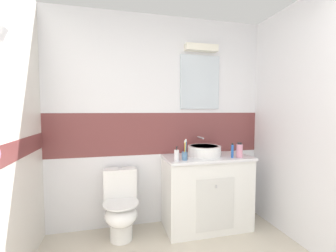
{
  "coord_description": "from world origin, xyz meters",
  "views": [
    {
      "loc": [
        -0.55,
        -0.27,
        1.38
      ],
      "look_at": [
        -0.03,
        1.85,
        1.23
      ],
      "focal_mm": 24.15,
      "sensor_mm": 36.0,
      "label": 1
    }
  ],
  "objects_px": {
    "mouthwash_bottle": "(239,150)",
    "toothpaste_tube_upright": "(232,151)",
    "toothbrush_cup": "(185,155)",
    "soap_dispenser": "(177,155)",
    "sink_basin": "(204,150)",
    "toilet": "(121,206)"
  },
  "relations": [
    {
      "from": "toothbrush_cup",
      "to": "sink_basin",
      "type": "bearing_deg",
      "value": 31.82
    },
    {
      "from": "toilet",
      "to": "mouthwash_bottle",
      "type": "relative_size",
      "value": 4.38
    },
    {
      "from": "toothbrush_cup",
      "to": "soap_dispenser",
      "type": "bearing_deg",
      "value": -179.36
    },
    {
      "from": "mouthwash_bottle",
      "to": "toothpaste_tube_upright",
      "type": "bearing_deg",
      "value": 179.43
    },
    {
      "from": "sink_basin",
      "to": "toothbrush_cup",
      "type": "height_order",
      "value": "toothbrush_cup"
    },
    {
      "from": "toothbrush_cup",
      "to": "soap_dispenser",
      "type": "xyz_separation_m",
      "value": [
        -0.09,
        -0.0,
        0.0
      ]
    },
    {
      "from": "toothbrush_cup",
      "to": "toothpaste_tube_upright",
      "type": "height_order",
      "value": "toothbrush_cup"
    },
    {
      "from": "sink_basin",
      "to": "toothpaste_tube_upright",
      "type": "xyz_separation_m",
      "value": [
        0.26,
        -0.2,
        0.02
      ]
    },
    {
      "from": "sink_basin",
      "to": "mouthwash_bottle",
      "type": "bearing_deg",
      "value": -29.65
    },
    {
      "from": "toilet",
      "to": "toothpaste_tube_upright",
      "type": "distance_m",
      "value": 1.37
    },
    {
      "from": "toothbrush_cup",
      "to": "mouthwash_bottle",
      "type": "height_order",
      "value": "toothbrush_cup"
    },
    {
      "from": "sink_basin",
      "to": "mouthwash_bottle",
      "type": "distance_m",
      "value": 0.4
    },
    {
      "from": "toothbrush_cup",
      "to": "toothpaste_tube_upright",
      "type": "bearing_deg",
      "value": -1.0
    },
    {
      "from": "sink_basin",
      "to": "soap_dispenser",
      "type": "distance_m",
      "value": 0.43
    },
    {
      "from": "soap_dispenser",
      "to": "toothbrush_cup",
      "type": "bearing_deg",
      "value": 0.64
    },
    {
      "from": "toothbrush_cup",
      "to": "soap_dispenser",
      "type": "distance_m",
      "value": 0.09
    },
    {
      "from": "sink_basin",
      "to": "toilet",
      "type": "relative_size",
      "value": 0.58
    },
    {
      "from": "toothpaste_tube_upright",
      "to": "mouthwash_bottle",
      "type": "bearing_deg",
      "value": -0.57
    },
    {
      "from": "soap_dispenser",
      "to": "toilet",
      "type": "bearing_deg",
      "value": 165.68
    },
    {
      "from": "soap_dispenser",
      "to": "sink_basin",
      "type": "bearing_deg",
      "value": 25.63
    },
    {
      "from": "sink_basin",
      "to": "mouthwash_bottle",
      "type": "xyz_separation_m",
      "value": [
        0.35,
        -0.2,
        0.02
      ]
    },
    {
      "from": "toothpaste_tube_upright",
      "to": "mouthwash_bottle",
      "type": "distance_m",
      "value": 0.09
    }
  ]
}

